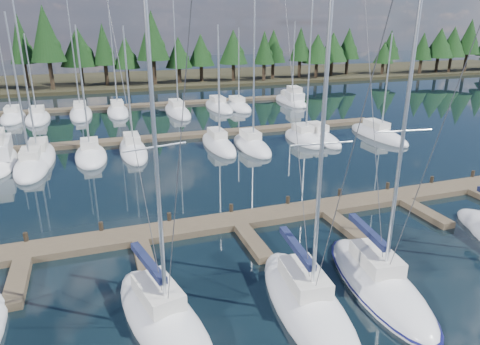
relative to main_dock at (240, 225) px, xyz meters
name	(u,v)px	position (x,y,z in m)	size (l,w,h in m)	color
ground	(192,166)	(0.00, 12.64, -0.20)	(260.00, 260.00, 0.00)	black
far_shore	(128,80)	(0.00, 72.64, 0.10)	(220.00, 30.00, 0.60)	black
main_dock	(240,225)	(0.00, 0.00, 0.00)	(44.00, 6.13, 0.90)	brown
back_docks	(158,119)	(0.00, 32.23, 0.00)	(50.00, 21.80, 0.40)	brown
front_sailboat_2	(163,318)	(-5.89, -7.31, 0.09)	(4.34, 8.64, 14.13)	silver
front_sailboat_3	(307,303)	(0.23, -8.35, 0.08)	(3.54, 9.08, 13.89)	silver
front_sailboat_4	(378,282)	(4.17, -8.04, 0.08)	(4.09, 9.23, 14.05)	silver
back_sailboat_rows	(166,126)	(0.22, 27.54, 0.06)	(47.73, 32.91, 16.66)	silver
motor_yacht_right	(293,100)	(21.82, 37.62, 0.28)	(4.19, 9.03, 4.34)	silver
tree_line	(127,48)	(-0.51, 62.88, 7.19)	(185.01, 11.94, 14.20)	black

